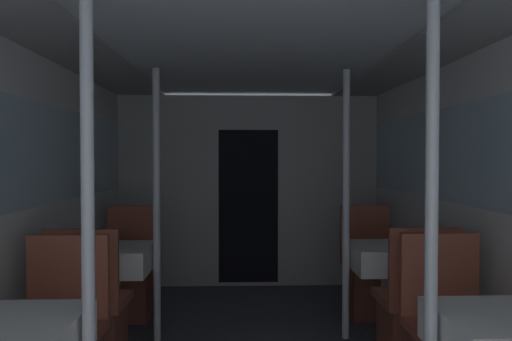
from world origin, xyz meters
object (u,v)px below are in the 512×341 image
Objects in this scene: support_pole_left_0 at (88,244)px; chair_left_far_1 at (129,283)px; support_pole_right_0 at (431,242)px; chair_right_near_1 at (414,323)px; dining_table_left_1 at (112,265)px; dining_table_right_1 at (389,263)px; chair_left_near_1 at (91,327)px; chair_right_far_1 at (370,281)px; support_pole_right_1 at (346,205)px; support_pole_left_1 at (157,205)px.

support_pole_left_0 reaches higher than chair_left_far_1.
chair_right_near_1 is (0.34, 1.14, -0.73)m from support_pole_right_0.
chair_right_near_1 is at bearing -14.71° from dining_table_left_1.
chair_left_far_1 is 1.33× the size of dining_table_right_1.
dining_table_left_1 is at bearing 101.15° from support_pole_left_0.
chair_left_far_1 is (0.00, 0.55, -0.28)m from dining_table_left_1.
support_pole_right_0 reaches higher than chair_left_near_1.
chair_left_near_1 is 2.20m from dining_table_right_1.
support_pole_right_0 is 2.16× the size of chair_right_far_1.
chair_right_near_1 is 1.11m from chair_right_far_1.
dining_table_left_1 is at bearing 180.00° from support_pole_right_1.
chair_right_far_1 is at bearing 14.71° from dining_table_left_1.
chair_right_far_1 is at bearing 58.86° from support_pole_right_1.
support_pole_right_1 is at bearing 162.67° from chair_left_far_1.
support_pole_right_1 is at bearing 0.00° from support_pole_left_1.
support_pole_right_0 is at bearing -49.69° from support_pole_left_1.
chair_left_far_1 reaches higher than dining_table_right_1.
dining_table_left_1 is at bearing 180.00° from support_pole_left_1.
support_pole_left_0 and support_pole_left_1 have the same top height.
support_pole_left_0 is 2.16× the size of chair_right_far_1.
chair_left_far_1 is 0.46× the size of support_pole_right_1.
support_pole_left_1 and support_pole_right_1 have the same top height.
support_pole_left_0 is 1.00× the size of support_pole_right_1.
chair_right_far_1 is at bearing 27.70° from chair_left_near_1.
support_pole_left_0 is 2.23m from support_pole_right_1.
support_pole_left_0 reaches higher than chair_right_far_1.
support_pole_left_0 is 1.70m from support_pole_left_1.
chair_left_near_1 is (0.00, -0.55, -0.28)m from dining_table_left_1.
chair_left_near_1 is at bearing -165.29° from dining_table_right_1.
support_pole_right_1 reaches higher than dining_table_right_1.
chair_left_near_1 is at bearing 90.00° from chair_left_far_1.
support_pole_right_1 is (1.78, -0.55, 0.73)m from chair_left_far_1.
support_pole_right_1 reaches higher than chair_right_far_1.
chair_left_near_1 is 0.46× the size of support_pole_left_1.
chair_left_far_1 and chair_right_near_1 have the same top height.
support_pole_left_0 reaches higher than chair_right_near_1.
support_pole_left_1 is (0.34, -0.00, 0.45)m from dining_table_left_1.
support_pole_left_0 is 1.00× the size of support_pole_left_1.
dining_table_right_1 is (0.34, 1.70, -0.45)m from support_pole_right_0.
support_pole_right_0 is at bearing -90.00° from support_pole_right_1.
chair_right_near_1 is (1.78, 1.14, -0.73)m from support_pole_left_0.
chair_left_far_1 is at bearing 121.14° from support_pole_left_1.
support_pole_left_1 is at bearing 58.86° from chair_left_near_1.
chair_left_near_1 is 2.00m from support_pole_right_1.
support_pole_left_1 reaches higher than dining_table_left_1.
chair_left_near_1 is at bearing -90.00° from dining_table_left_1.
chair_left_near_1 is 1.33× the size of dining_table_right_1.
support_pole_left_0 is 2.39m from chair_left_far_1.
dining_table_right_1 is at bearing 14.71° from chair_left_near_1.
chair_right_near_1 is at bearing 0.00° from chair_left_near_1.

